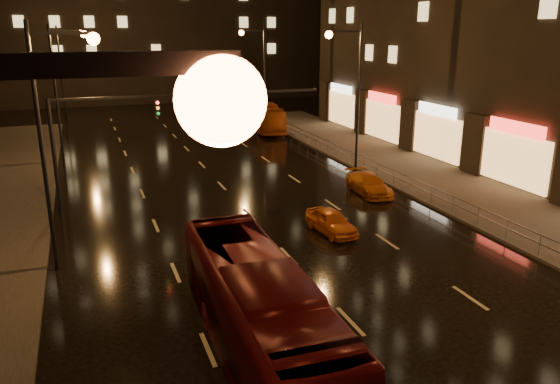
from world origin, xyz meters
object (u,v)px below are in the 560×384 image
at_px(bus_red, 259,312).
at_px(bus_curb, 263,116).
at_px(taxi_near, 331,221).
at_px(taxi_far, 369,184).

xyz_separation_m(bus_red, bus_curb, (12.48, 37.18, -0.18)).
bearing_deg(bus_curb, taxi_near, -95.49).
height_order(bus_red, taxi_near, bus_red).
bearing_deg(taxi_far, bus_curb, 90.45).
height_order(bus_red, bus_curb, bus_red).
height_order(bus_curb, taxi_near, bus_curb).
distance_m(bus_red, taxi_far, 18.34).
height_order(bus_red, taxi_far, bus_red).
bearing_deg(taxi_near, bus_red, -132.10).
bearing_deg(bus_red, taxi_near, 54.50).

